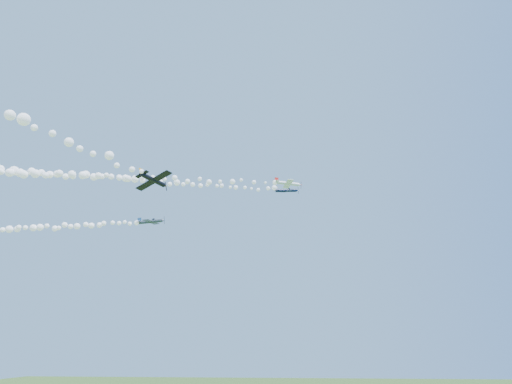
# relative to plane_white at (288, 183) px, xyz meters

# --- Properties ---
(plane_white) EXTENTS (6.65, 7.07, 2.51)m
(plane_white) POSITION_rel_plane_white_xyz_m (0.00, 0.00, 0.00)
(plane_white) COLOR white
(smoke_trail_white) EXTENTS (79.60, 19.48, 2.85)m
(smoke_trail_white) POSITION_rel_plane_white_xyz_m (-41.71, -9.21, -0.29)
(smoke_trail_white) COLOR white
(plane_navy) EXTENTS (6.44, 6.63, 2.21)m
(plane_navy) POSITION_rel_plane_white_xyz_m (-0.47, 7.51, 0.94)
(plane_navy) COLOR #0C1635
(smoke_trail_navy) EXTENTS (65.57, 22.75, 2.59)m
(smoke_trail_navy) POSITION_rel_plane_white_xyz_m (-35.04, -3.63, 0.72)
(smoke_trail_navy) COLOR white
(plane_grey) EXTENTS (7.42, 7.69, 1.97)m
(plane_grey) POSITION_rel_plane_white_xyz_m (-34.95, 6.58, -6.53)
(plane_grey) COLOR #353F4E
(smoke_trail_grey) EXTENTS (66.17, 6.64, 3.28)m
(smoke_trail_grey) POSITION_rel_plane_white_xyz_m (-70.22, 8.78, -6.95)
(smoke_trail_grey) COLOR white
(plane_black) EXTENTS (6.57, 6.36, 2.27)m
(plane_black) POSITION_rel_plane_white_xyz_m (-21.71, -30.83, -10.44)
(plane_black) COLOR black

